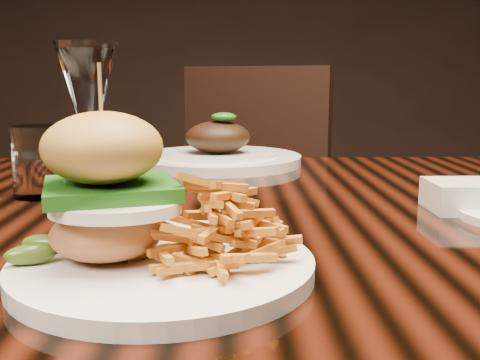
{
  "coord_description": "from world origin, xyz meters",
  "views": [
    {
      "loc": [
        -0.07,
        -0.72,
        0.92
      ],
      "look_at": [
        -0.06,
        -0.14,
        0.81
      ],
      "focal_mm": 42.0,
      "sensor_mm": 36.0,
      "label": 1
    }
  ],
  "objects_px": {
    "dining_table": "(283,261)",
    "burger_plate": "(158,221)",
    "wine_glass": "(88,87)",
    "chair_far": "(242,208)",
    "far_dish": "(218,154)"
  },
  "relations": [
    {
      "from": "dining_table",
      "to": "burger_plate",
      "type": "distance_m",
      "value": 0.32
    },
    {
      "from": "dining_table",
      "to": "far_dish",
      "type": "distance_m",
      "value": 0.38
    },
    {
      "from": "burger_plate",
      "to": "wine_glass",
      "type": "height_order",
      "value": "wine_glass"
    },
    {
      "from": "dining_table",
      "to": "chair_far",
      "type": "xyz_separation_m",
      "value": [
        -0.03,
        0.88,
        -0.13
      ]
    },
    {
      "from": "wine_glass",
      "to": "chair_far",
      "type": "bearing_deg",
      "value": 76.21
    },
    {
      "from": "burger_plate",
      "to": "chair_far",
      "type": "relative_size",
      "value": 0.27
    },
    {
      "from": "burger_plate",
      "to": "dining_table",
      "type": "bearing_deg",
      "value": 59.14
    },
    {
      "from": "far_dish",
      "to": "wine_glass",
      "type": "bearing_deg",
      "value": -113.88
    },
    {
      "from": "burger_plate",
      "to": "far_dish",
      "type": "bearing_deg",
      "value": 82.34
    },
    {
      "from": "wine_glass",
      "to": "far_dish",
      "type": "xyz_separation_m",
      "value": [
        0.16,
        0.36,
        -0.14
      ]
    },
    {
      "from": "wine_glass",
      "to": "far_dish",
      "type": "relative_size",
      "value": 0.65
    },
    {
      "from": "wine_glass",
      "to": "far_dish",
      "type": "distance_m",
      "value": 0.41
    },
    {
      "from": "wine_glass",
      "to": "far_dish",
      "type": "bearing_deg",
      "value": 66.12
    },
    {
      "from": "dining_table",
      "to": "wine_glass",
      "type": "bearing_deg",
      "value": 179.74
    },
    {
      "from": "chair_far",
      "to": "dining_table",
      "type": "bearing_deg",
      "value": -64.88
    }
  ]
}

